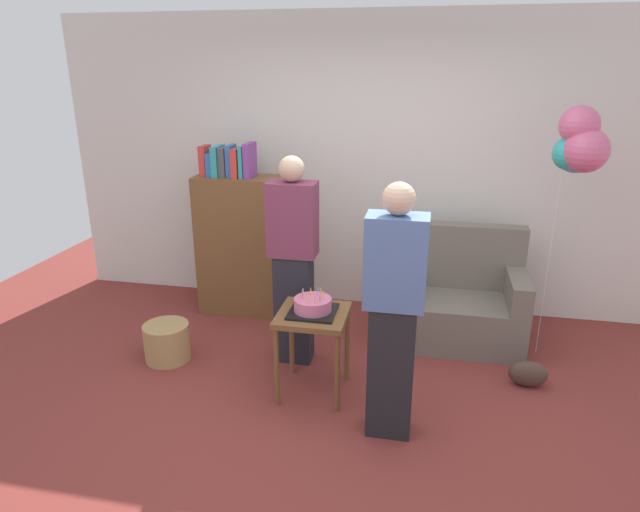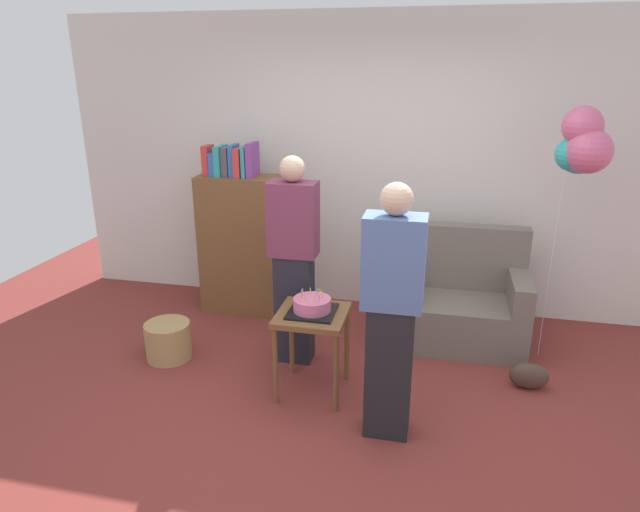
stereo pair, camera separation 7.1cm
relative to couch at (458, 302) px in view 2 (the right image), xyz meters
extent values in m
plane|color=maroon|center=(-0.80, -1.40, -0.34)|extent=(8.00, 8.00, 0.00)
cube|color=silver|center=(-0.80, 0.65, 1.01)|extent=(6.00, 0.10, 2.70)
cube|color=#6B6056|center=(0.00, -0.06, -0.14)|extent=(1.10, 0.70, 0.40)
cube|color=#6B6056|center=(0.00, 0.21, 0.34)|extent=(1.10, 0.16, 0.56)
cube|color=#6B6056|center=(-0.47, -0.06, 0.18)|extent=(0.16, 0.70, 0.24)
cube|color=#6B6056|center=(0.47, -0.06, 0.18)|extent=(0.16, 0.70, 0.24)
cube|color=brown|center=(-1.96, 0.18, 0.31)|extent=(0.80, 0.36, 1.30)
cube|color=red|center=(-2.27, 0.18, 1.09)|extent=(0.06, 0.17, 0.26)
cube|color=#3366B7|center=(-2.20, 0.18, 1.06)|extent=(0.05, 0.20, 0.21)
cube|color=teal|center=(-2.14, 0.18, 1.09)|extent=(0.06, 0.24, 0.27)
cube|color=#4C4C51|center=(-2.08, 0.18, 1.09)|extent=(0.06, 0.20, 0.26)
cube|color=#3366B7|center=(-2.02, 0.18, 1.10)|extent=(0.05, 0.19, 0.28)
cube|color=red|center=(-1.96, 0.18, 1.09)|extent=(0.06, 0.25, 0.25)
cube|color=teal|center=(-1.90, 0.18, 1.10)|extent=(0.04, 0.23, 0.28)
cube|color=#7F3D93|center=(-1.85, 0.18, 1.11)|extent=(0.06, 0.23, 0.30)
cube|color=brown|center=(-1.02, -1.06, 0.26)|extent=(0.48, 0.48, 0.04)
cylinder|color=brown|center=(-1.23, -1.27, -0.05)|extent=(0.04, 0.04, 0.58)
cylinder|color=brown|center=(-0.81, -1.27, -0.05)|extent=(0.04, 0.04, 0.58)
cylinder|color=brown|center=(-1.23, -0.85, -0.05)|extent=(0.04, 0.04, 0.58)
cylinder|color=brown|center=(-0.81, -0.85, -0.05)|extent=(0.04, 0.04, 0.58)
cube|color=black|center=(-1.02, -1.06, 0.29)|extent=(0.32, 0.32, 0.02)
cylinder|color=#D66B93|center=(-1.02, -1.06, 0.34)|extent=(0.26, 0.26, 0.09)
cylinder|color=#F2CC4C|center=(-0.95, -1.06, 0.42)|extent=(0.01, 0.01, 0.06)
cylinder|color=#F2CC4C|center=(-0.97, -1.01, 0.42)|extent=(0.01, 0.01, 0.06)
cylinder|color=#66B2E5|center=(-0.99, -0.99, 0.42)|extent=(0.01, 0.01, 0.06)
cylinder|color=#F2CC4C|center=(-1.04, -0.99, 0.41)|extent=(0.01, 0.01, 0.05)
cylinder|color=#66B2E5|center=(-1.10, -1.01, 0.41)|extent=(0.01, 0.01, 0.05)
cylinder|color=#EA668C|center=(-1.09, -1.06, 0.42)|extent=(0.01, 0.01, 0.06)
cylinder|color=#F2CC4C|center=(-1.07, -1.10, 0.42)|extent=(0.01, 0.01, 0.06)
cylinder|color=#F2CC4C|center=(-1.04, -1.14, 0.41)|extent=(0.01, 0.01, 0.05)
cylinder|color=#F2CC4C|center=(-0.99, -1.13, 0.42)|extent=(0.01, 0.01, 0.06)
cylinder|color=#EA668C|center=(-0.96, -1.10, 0.41)|extent=(0.01, 0.01, 0.05)
cube|color=#23232D|center=(-1.26, -0.63, 0.10)|extent=(0.28, 0.20, 0.88)
cube|color=#75334C|center=(-1.26, -0.63, 0.82)|extent=(0.36, 0.22, 0.56)
sphere|color=#D1A889|center=(-1.26, -0.63, 1.19)|extent=(0.19, 0.19, 0.19)
cube|color=black|center=(-0.44, -1.41, 0.10)|extent=(0.28, 0.20, 0.88)
cube|color=#4C6BA3|center=(-0.44, -1.41, 0.82)|extent=(0.36, 0.22, 0.56)
sphere|color=#D1A889|center=(-0.44, -1.41, 1.19)|extent=(0.19, 0.19, 0.19)
cylinder|color=#A88451|center=(-2.26, -0.84, -0.19)|extent=(0.36, 0.36, 0.30)
ellipsoid|color=#473328|center=(0.52, -0.68, -0.24)|extent=(0.28, 0.14, 0.20)
cylinder|color=silver|center=(0.66, -0.14, 0.50)|extent=(0.00, 0.00, 1.67)
sphere|color=#668ED6|center=(0.76, -0.09, 1.29)|extent=(0.30, 0.30, 0.30)
sphere|color=#D65B84|center=(0.75, -0.11, 1.49)|extent=(0.28, 0.28, 0.28)
sphere|color=#D65B84|center=(0.80, -0.18, 1.32)|extent=(0.32, 0.32, 0.32)
sphere|color=#2DADA8|center=(0.71, -0.10, 1.29)|extent=(0.25, 0.25, 0.25)
camera|label=1|loc=(-0.27, -4.45, 1.90)|focal=31.00mm
camera|label=2|loc=(-0.20, -4.44, 1.90)|focal=31.00mm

